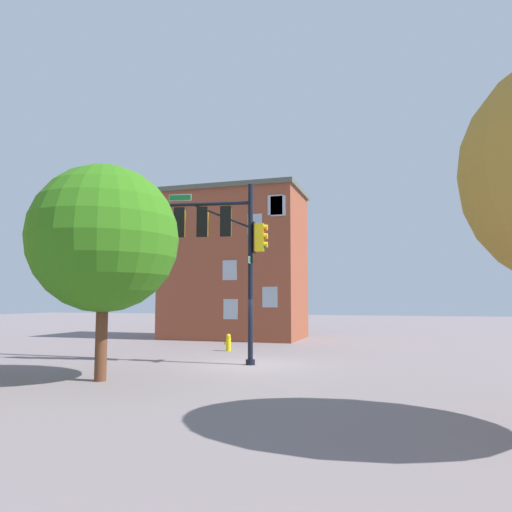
# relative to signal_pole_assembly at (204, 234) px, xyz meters

# --- Properties ---
(ground_plane) EXTENTS (120.00, 120.00, 0.00)m
(ground_plane) POSITION_rel_signal_pole_assembly_xyz_m (-1.88, -0.26, -5.12)
(ground_plane) COLOR slate
(signal_pole_assembly) EXTENTS (5.92, 1.43, 7.08)m
(signal_pole_assembly) POSITION_rel_signal_pole_assembly_xyz_m (0.00, 0.00, 0.00)
(signal_pole_assembly) COLOR black
(signal_pole_assembly) RESTS_ON ground_plane
(utility_pole) EXTENTS (0.75, 1.73, 7.30)m
(utility_pole) POSITION_rel_signal_pole_assembly_xyz_m (4.80, -0.40, -1.35)
(utility_pole) COLOR brown
(utility_pole) RESTS_ON ground_plane
(fire_hydrant) EXTENTS (0.33, 0.24, 0.83)m
(fire_hydrant) POSITION_rel_signal_pole_assembly_xyz_m (0.64, -4.63, -4.71)
(fire_hydrant) COLOR yellow
(fire_hydrant) RESTS_ON ground_plane
(tree_far) EXTENTS (4.68, 4.68, 6.77)m
(tree_far) POSITION_rel_signal_pole_assembly_xyz_m (1.45, 4.57, -0.70)
(tree_far) COLOR brown
(tree_far) RESTS_ON ground_plane
(brick_building) EXTENTS (9.03, 5.58, 9.69)m
(brick_building) POSITION_rel_signal_pole_assembly_xyz_m (2.93, -11.99, -0.27)
(brick_building) COLOR brown
(brick_building) RESTS_ON ground_plane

